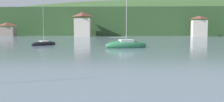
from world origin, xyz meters
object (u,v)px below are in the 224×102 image
at_px(shore_building_westcentral, 83,25).
at_px(shore_building_central, 199,26).
at_px(sailboat_far_6, 44,44).
at_px(sailboat_far_3, 126,45).
at_px(shore_building_west, 8,29).

distance_m(shore_building_westcentral, shore_building_central, 44.99).
bearing_deg(sailboat_far_6, shore_building_central, 175.17).
bearing_deg(sailboat_far_6, sailboat_far_3, 110.68).
distance_m(shore_building_west, shore_building_westcentral, 30.05).
distance_m(shore_building_westcentral, sailboat_far_3, 56.88).
bearing_deg(shore_building_westcentral, sailboat_far_6, -91.13).
height_order(shore_building_west, shore_building_westcentral, shore_building_westcentral).
bearing_deg(sailboat_far_3, sailboat_far_6, 144.46).
xyz_separation_m(shore_building_westcentral, shore_building_central, (44.97, -0.79, -0.75)).
height_order(shore_building_central, sailboat_far_6, sailboat_far_6).
distance_m(shore_building_central, sailboat_far_3, 60.56).
relative_size(shore_building_westcentral, shore_building_central, 1.19).
relative_size(shore_building_west, shore_building_westcentral, 0.65).
relative_size(shore_building_central, sailboat_far_3, 0.81).
bearing_deg(sailboat_far_3, shore_building_central, 45.06).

